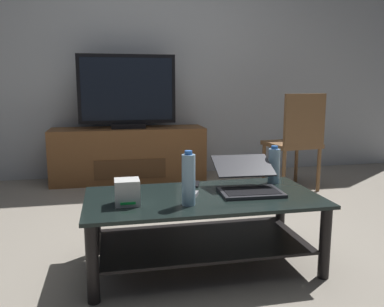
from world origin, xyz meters
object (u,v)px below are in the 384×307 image
laptop (247,181)px  cell_phone (193,184)px  dining_chair (297,138)px  media_cabinet (129,154)px  television (127,93)px  water_bottle_near (274,165)px  water_bottle_far (188,179)px  coffee_table (203,218)px  tv_remote (192,196)px  router_box (127,192)px

laptop → cell_phone: bearing=144.4°
dining_chair → cell_phone: (-1.25, -1.14, -0.10)m
media_cabinet → television: television is taller
media_cabinet → water_bottle_near: 2.09m
water_bottle_far → television: bearing=94.8°
media_cabinet → laptop: size_ratio=3.88×
television → laptop: bearing=-74.3°
television → water_bottle_near: bearing=-67.0°
cell_phone → television: bearing=115.7°
coffee_table → dining_chair: dining_chair is taller
coffee_table → tv_remote: bearing=-161.4°
coffee_table → water_bottle_near: 0.59m
tv_remote → water_bottle_far: bearing=-84.4°
coffee_table → tv_remote: size_ratio=8.04×
laptop → tv_remote: size_ratio=2.56×
laptop → cell_phone: laptop is taller
router_box → water_bottle_far: (0.31, -0.07, 0.07)m
television → cell_phone: size_ratio=7.09×
dining_chair → router_box: (-1.66, -1.46, -0.04)m
cell_phone → coffee_table: bearing=-72.9°
water_bottle_near → tv_remote: water_bottle_near is taller
dining_chair → laptop: dining_chair is taller
media_cabinet → cell_phone: 1.89m
laptop → tv_remote: bearing=-168.3°
television → water_bottle_far: 2.28m
cell_phone → tv_remote: bearing=-87.1°
router_box → tv_remote: (0.35, 0.05, -0.06)m
cell_phone → tv_remote: 0.28m
tv_remote → media_cabinet: bearing=121.0°
water_bottle_far → coffee_table: bearing=52.7°
television → tv_remote: (0.23, -2.11, -0.51)m
coffee_table → cell_phone: 0.28m
media_cabinet → tv_remote: size_ratio=9.94×
water_bottle_near → water_bottle_far: (-0.61, -0.34, 0.02)m
media_cabinet → water_bottle_near: bearing=-67.3°
water_bottle_near → media_cabinet: bearing=112.7°
water_bottle_near → tv_remote: (-0.57, -0.22, -0.10)m
router_box → water_bottle_near: 0.96m
water_bottle_far → cell_phone: size_ratio=2.01×
television → dining_chair: (1.55, -0.71, -0.41)m
router_box → cell_phone: bearing=37.8°
television → water_bottle_near: television is taller
coffee_table → router_box: (-0.42, -0.07, 0.19)m
television → water_bottle_far: television is taller
tv_remote → laptop: bearing=36.5°
television → router_box: bearing=-93.1°
media_cabinet → water_bottle_far: (0.19, -2.26, 0.26)m
laptop → router_box: 0.70m
coffee_table → router_box: bearing=-170.0°
coffee_table → water_bottle_far: bearing=-127.3°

